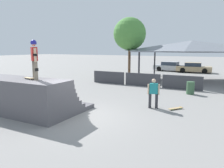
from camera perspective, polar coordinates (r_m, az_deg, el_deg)
The scene contains 12 objects.
ground_plane at distance 10.08m, azimuth -9.75°, elevation -8.52°, with size 160.00×160.00×0.00m, color gray.
quarter_pipe_ramp at distance 11.39m, azimuth -21.75°, elevation -3.17°, with size 5.10×3.36×1.67m.
skater_on_deck at distance 10.30m, azimuth -19.62°, elevation 6.66°, with size 0.71×0.57×1.77m.
skateboard_on_deck at distance 10.62m, azimuth -20.73°, elevation 1.48°, with size 0.82×0.40×0.09m.
bystander_walking at distance 11.40m, azimuth 10.79°, elevation -2.04°, with size 0.62×0.32×1.54m.
skateboard_on_ground at distance 11.63m, azimuth 16.39°, elevation -6.06°, with size 0.66×0.79×0.09m.
barrier_fence at distance 17.99m, azimuth 7.95°, elevation 1.11°, with size 9.24×0.12×1.05m.
pavilion_shelter at distance 22.02m, azimuth 20.16°, elevation 9.23°, with size 10.08×5.89×3.80m.
tree_far_back at distance 24.27m, azimuth 4.63°, elevation 12.88°, with size 3.52×3.52×6.36m.
trash_bin at distance 15.63m, azimuth 19.80°, elevation -0.97°, with size 0.52×0.52×0.85m, color #385B3D.
parked_car_silver at distance 30.62m, azimuth 15.07°, elevation 4.38°, with size 4.62×2.05×1.27m.
parked_car_tan at distance 29.74m, azimuth 20.52°, elevation 3.98°, with size 4.38×2.18×1.27m.
Camera 1 is at (5.89, -7.59, 3.07)m, focal length 35.00 mm.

